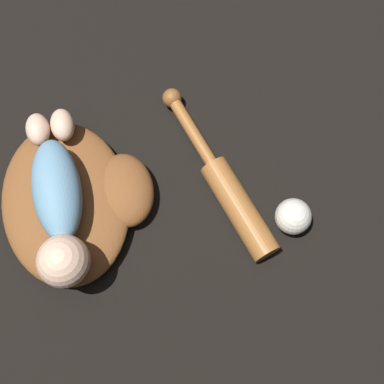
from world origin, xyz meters
name	(u,v)px	position (x,y,z in m)	size (l,w,h in m)	color
ground_plane	(60,195)	(0.00, 0.00, 0.00)	(6.00, 6.00, 0.00)	black
baseball_glove	(76,200)	(0.03, 0.04, 0.04)	(0.40, 0.35, 0.07)	brown
baby_figure	(59,204)	(0.06, 0.01, 0.12)	(0.39, 0.13, 0.10)	#6693B2
baseball_bat	(228,189)	(0.10, 0.36, 0.03)	(0.44, 0.15, 0.06)	#9E602D
baseball	(293,216)	(0.20, 0.48, 0.04)	(0.08, 0.08, 0.08)	silver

